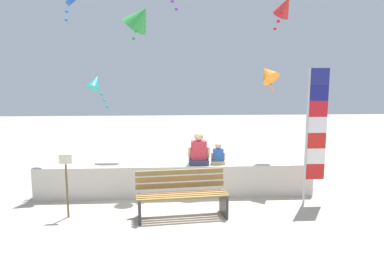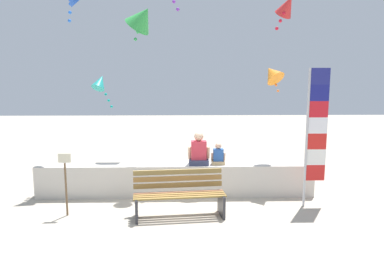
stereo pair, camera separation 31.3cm
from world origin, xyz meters
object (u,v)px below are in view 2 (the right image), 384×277
(person_child, at_px, (218,156))
(kite_green, at_px, (142,18))
(person_adult, at_px, (199,152))
(flag_banner, at_px, (314,130))
(kite_teal, at_px, (100,82))
(kite_orange, at_px, (272,74))
(kite_red, at_px, (287,6))
(park_bench, at_px, (179,195))
(sign_post, at_px, (66,179))

(person_child, xyz_separation_m, kite_green, (-1.79, 1.26, 3.22))
(person_child, bearing_deg, person_adult, -179.96)
(flag_banner, bearing_deg, kite_green, 151.16)
(person_child, distance_m, flag_banner, 2.16)
(person_adult, distance_m, person_child, 0.46)
(person_adult, distance_m, kite_teal, 4.42)
(person_child, xyz_separation_m, kite_orange, (1.96, 3.32, 1.89))
(kite_red, xyz_separation_m, kite_orange, (0.29, 2.48, -1.55))
(park_bench, relative_size, person_child, 3.65)
(kite_teal, bearing_deg, kite_red, -23.92)
(kite_teal, distance_m, sign_post, 4.63)
(person_adult, xyz_separation_m, kite_red, (2.12, 0.84, 3.34))
(kite_red, bearing_deg, person_adult, -158.33)
(person_adult, relative_size, kite_orange, 0.79)
(kite_red, height_order, sign_post, kite_red)
(kite_red, xyz_separation_m, sign_post, (-4.76, -2.06, -3.62))
(park_bench, distance_m, kite_green, 4.60)
(person_adult, xyz_separation_m, flag_banner, (2.34, -0.77, 0.60))
(kite_teal, distance_m, kite_orange, 5.25)
(kite_teal, height_order, kite_orange, kite_orange)
(person_child, bearing_deg, kite_green, 144.91)
(park_bench, xyz_separation_m, flag_banner, (2.78, 0.52, 1.20))
(person_adult, distance_m, kite_red, 4.04)
(kite_red, relative_size, kite_orange, 0.93)
(park_bench, height_order, kite_teal, kite_teal)
(kite_teal, bearing_deg, park_bench, -61.09)
(person_adult, xyz_separation_m, kite_teal, (-2.83, 3.04, 1.52))
(park_bench, xyz_separation_m, kite_teal, (-2.39, 4.33, 2.12))
(kite_red, bearing_deg, kite_green, 173.11)
(flag_banner, relative_size, kite_teal, 2.74)
(kite_teal, relative_size, sign_post, 0.85)
(kite_green, bearing_deg, person_adult, -43.07)
(kite_red, xyz_separation_m, kite_green, (-3.47, 0.42, -0.22))
(sign_post, bearing_deg, kite_teal, 92.49)
(kite_red, bearing_deg, kite_teal, 156.08)
(kite_orange, bearing_deg, person_child, -120.57)
(person_adult, relative_size, sign_post, 0.61)
(person_child, xyz_separation_m, flag_banner, (1.90, -0.77, 0.70))
(kite_teal, distance_m, kite_green, 2.81)
(kite_green, bearing_deg, sign_post, -117.53)
(person_child, distance_m, kite_red, 3.91)
(kite_teal, relative_size, kite_red, 1.18)
(kite_orange, bearing_deg, kite_green, -151.22)
(park_bench, height_order, kite_red, kite_red)
(park_bench, relative_size, sign_post, 1.46)
(flag_banner, relative_size, kite_green, 2.65)
(person_adult, xyz_separation_m, person_child, (0.44, 0.00, -0.10))
(person_child, height_order, kite_red, kite_red)
(person_adult, xyz_separation_m, sign_post, (-2.64, -1.22, -0.28))
(person_adult, bearing_deg, park_bench, -108.63)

